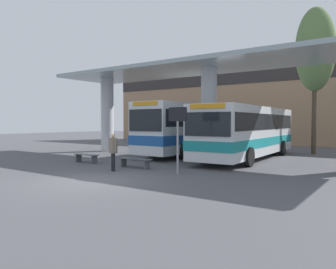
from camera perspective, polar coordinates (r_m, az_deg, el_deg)
ground_plane at (r=12.77m, az=-14.00°, el=-7.95°), size 100.00×100.00×0.00m
townhouse_backdrop at (r=33.40m, az=18.67°, el=6.31°), size 40.00×0.58×8.05m
station_canopy at (r=20.37m, az=7.15°, el=9.02°), size 22.55×5.42×5.77m
transit_bus_left_bay at (r=23.08m, az=4.98°, el=1.35°), size 2.80×11.46×3.41m
transit_bus_center_bay at (r=20.45m, az=13.81°, el=0.74°), size 3.12×11.55×3.11m
waiting_bench_near_pillar at (r=16.06m, az=-5.77°, el=-4.56°), size 1.87×0.44×0.46m
waiting_bench_mid_platform at (r=18.56m, az=-14.04°, el=-3.73°), size 1.61×0.44×0.46m
info_sign_platform at (r=13.95m, az=1.69°, el=1.43°), size 0.90×0.09×2.87m
pedestrian_waiting at (r=15.02m, az=-9.55°, el=-2.40°), size 0.61×0.40×1.70m
poplar_tree_behind_left at (r=25.30m, az=24.27°, el=13.23°), size 2.62×2.62×10.10m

